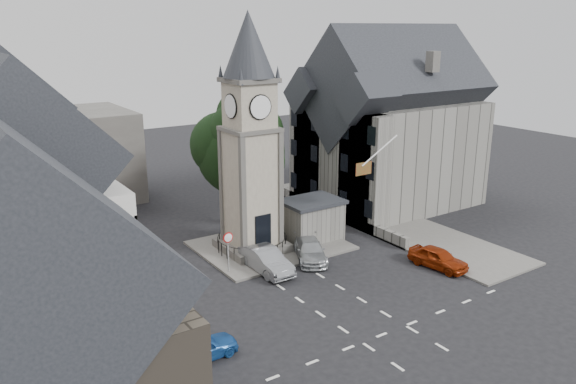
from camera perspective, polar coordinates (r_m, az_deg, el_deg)
ground at (r=33.86m, az=3.29°, el=-10.26°), size 120.00×120.00×0.00m
pavement_west at (r=34.15m, az=-20.64°, el=-11.00°), size 6.00×30.00×0.14m
pavement_east at (r=46.67m, az=9.19°, el=-2.71°), size 6.00×26.00×0.14m
central_island at (r=40.63m, az=-1.82°, el=-5.43°), size 10.00×8.00×0.16m
road_markings at (r=30.20m, az=9.76°, el=-14.02°), size 20.00×8.00×0.01m
clock_tower at (r=37.61m, az=-3.87°, el=5.54°), size 4.86×4.86×16.25m
stone_shelter at (r=41.46m, az=2.41°, el=-2.81°), size 4.30×3.30×3.08m
town_tree at (r=43.08m, az=-4.87°, el=5.36°), size 7.20×7.20×10.80m
warning_sign_post at (r=35.68m, az=-6.09°, el=-5.33°), size 0.70×0.19×2.85m
terrace_tudor at (r=25.85m, az=-25.26°, el=-5.61°), size 8.10×7.60×12.00m
backdrop_west at (r=53.63m, az=-26.16°, el=2.67°), size 20.00×10.00×8.00m
east_building at (r=49.62m, az=10.23°, el=5.79°), size 14.40×11.40×12.60m
east_boundary_wall at (r=46.23m, az=4.98°, el=-2.25°), size 0.40×16.00×0.90m
flagpole at (r=39.37m, az=9.30°, el=4.19°), size 3.68×0.10×2.74m
car_west_blue at (r=27.80m, az=-8.93°, el=-15.36°), size 3.78×1.68×1.26m
car_west_silver at (r=32.13m, az=-18.00°, el=-11.43°), size 3.83×1.69×1.22m
car_west_grey at (r=29.36m, az=-16.24°, el=-13.70°), size 6.13×5.04×1.55m
car_island_silver at (r=36.40m, az=-2.25°, el=-6.93°), size 1.67×4.70×1.54m
car_island_east at (r=38.23m, az=2.25°, el=-5.93°), size 3.70×4.91×1.32m
car_east_red at (r=38.21m, az=15.00°, el=-6.49°), size 2.20×4.21×1.37m
pedestrian at (r=45.21m, az=5.38°, el=-2.01°), size 0.83×0.71×1.91m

